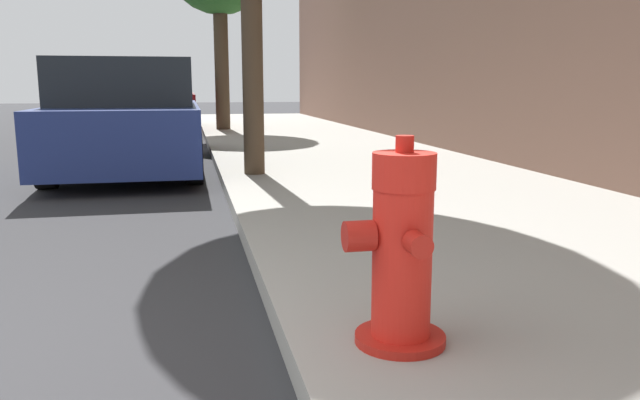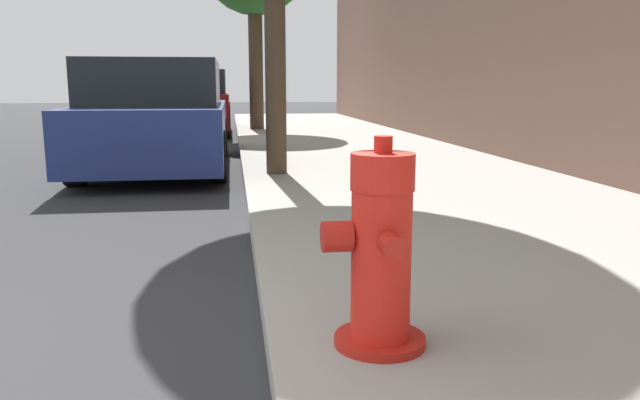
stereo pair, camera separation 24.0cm
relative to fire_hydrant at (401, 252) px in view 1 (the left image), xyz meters
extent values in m
cylinder|color=red|center=(0.01, 0.00, -0.35)|extent=(0.35, 0.35, 0.04)
cylinder|color=red|center=(0.01, 0.00, -0.04)|extent=(0.23, 0.23, 0.57)
cylinder|color=red|center=(0.01, 0.00, 0.31)|extent=(0.24, 0.24, 0.14)
cylinder|color=red|center=(0.01, 0.00, 0.41)|extent=(0.07, 0.07, 0.06)
cylinder|color=red|center=(0.01, -0.16, 0.07)|extent=(0.09, 0.09, 0.09)
cylinder|color=red|center=(0.01, 0.16, 0.07)|extent=(0.09, 0.09, 0.09)
cylinder|color=red|center=(-0.16, 0.00, 0.07)|extent=(0.11, 0.12, 0.12)
cube|color=navy|center=(-1.51, 6.37, 0.03)|extent=(1.74, 4.30, 0.70)
cube|color=black|center=(-1.51, 6.20, 0.66)|extent=(1.60, 2.36, 0.56)
cylinder|color=black|center=(-2.29, 7.70, -0.19)|extent=(0.20, 0.61, 0.61)
cylinder|color=black|center=(-0.72, 7.70, -0.19)|extent=(0.20, 0.61, 0.61)
cylinder|color=black|center=(-2.29, 5.04, -0.19)|extent=(0.20, 0.61, 0.61)
cylinder|color=black|center=(-0.72, 5.04, -0.19)|extent=(0.20, 0.61, 0.61)
cube|color=maroon|center=(-1.42, 12.49, 0.07)|extent=(1.67, 3.94, 0.73)
cube|color=black|center=(-1.42, 12.33, 0.70)|extent=(1.54, 2.17, 0.52)
cylinder|color=black|center=(-2.18, 13.71, -0.14)|extent=(0.20, 0.71, 0.71)
cylinder|color=black|center=(-0.67, 13.71, -0.14)|extent=(0.20, 0.71, 0.71)
cylinder|color=black|center=(-2.18, 11.27, -0.14)|extent=(0.20, 0.71, 0.71)
cylinder|color=black|center=(-0.67, 11.27, -0.14)|extent=(0.20, 0.71, 0.71)
cylinder|color=#423323|center=(-0.04, 4.86, 1.29)|extent=(0.23, 0.23, 3.30)
cylinder|color=#423323|center=(0.04, 12.25, 1.11)|extent=(0.32, 0.32, 2.95)
camera|label=1|loc=(-0.78, -2.18, 0.63)|focal=35.00mm
camera|label=2|loc=(-0.54, -2.23, 0.63)|focal=35.00mm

